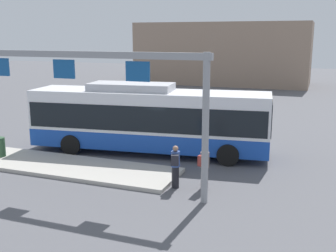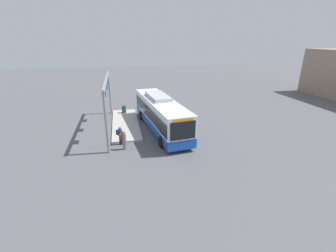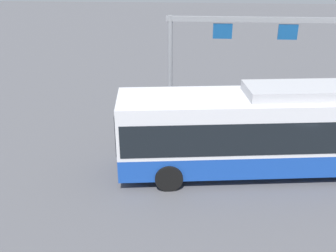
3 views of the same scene
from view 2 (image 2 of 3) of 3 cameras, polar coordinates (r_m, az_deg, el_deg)
ground_plane at (r=23.96m, az=-1.75°, el=-0.83°), size 120.00×120.00×0.00m
platform_curb at (r=25.88m, az=-10.38°, el=0.67°), size 10.00×2.80×0.16m
bus_main at (r=23.37m, az=-1.80°, el=3.31°), size 11.87×3.96×3.46m
person_boarding at (r=19.70m, az=-10.81°, el=-3.31°), size 0.39×0.56×1.67m
person_waiting_near at (r=20.68m, az=-11.68°, el=-2.20°), size 0.43×0.58×1.67m
platform_sign_gantry at (r=23.76m, az=-14.65°, el=8.04°), size 11.40×0.24×5.20m
trash_bin at (r=29.25m, az=-10.74°, el=4.07°), size 0.52×0.52×0.90m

